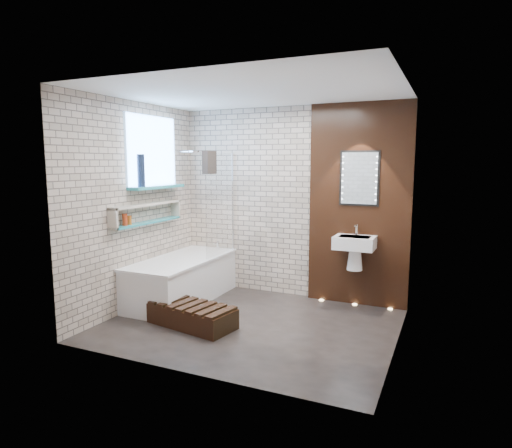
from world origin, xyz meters
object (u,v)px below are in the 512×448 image
at_px(led_mirror, 359,178).
at_px(bathtub, 182,279).
at_px(walnut_step, 192,316).
at_px(washbasin, 355,247).
at_px(bath_screen, 220,204).

bearing_deg(led_mirror, bathtub, -160.22).
distance_m(led_mirror, walnut_step, 2.67).
bearing_deg(walnut_step, led_mirror, 44.67).
height_order(led_mirror, walnut_step, led_mirror).
distance_m(bathtub, washbasin, 2.32).
height_order(bathtub, walnut_step, bathtub).
xyz_separation_m(bathtub, led_mirror, (2.17, 0.78, 1.36)).
relative_size(bathtub, washbasin, 3.00).
bearing_deg(bath_screen, bathtub, -128.90).
bearing_deg(walnut_step, bathtub, 129.80).
xyz_separation_m(bathtub, bath_screen, (0.35, 0.44, 0.99)).
bearing_deg(washbasin, bath_screen, -174.22).
height_order(bath_screen, walnut_step, bath_screen).
bearing_deg(bath_screen, washbasin, 5.78).
relative_size(bath_screen, walnut_step, 1.38).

